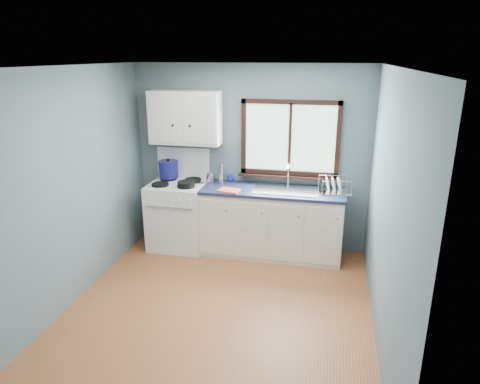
% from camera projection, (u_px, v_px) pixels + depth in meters
% --- Properties ---
extents(floor, '(3.20, 3.60, 0.02)m').
position_uv_depth(floor, '(218.00, 312.00, 4.55)').
color(floor, '#A55D31').
rests_on(floor, ground).
extents(ceiling, '(3.20, 3.60, 0.02)m').
position_uv_depth(ceiling, '(213.00, 65.00, 3.78)').
color(ceiling, white).
rests_on(ceiling, wall_back).
extents(wall_back, '(3.20, 0.02, 2.50)m').
position_uv_depth(wall_back, '(250.00, 158.00, 5.85)').
color(wall_back, slate).
rests_on(wall_back, ground).
extents(wall_front, '(3.20, 0.02, 2.50)m').
position_uv_depth(wall_front, '(134.00, 299.00, 2.48)').
color(wall_front, slate).
rests_on(wall_front, ground).
extents(wall_left, '(0.02, 3.60, 2.50)m').
position_uv_depth(wall_left, '(68.00, 189.00, 4.49)').
color(wall_left, slate).
rests_on(wall_left, ground).
extents(wall_right, '(0.02, 3.60, 2.50)m').
position_uv_depth(wall_right, '(388.00, 212.00, 3.84)').
color(wall_right, slate).
rests_on(wall_right, ground).
extents(gas_range, '(0.76, 0.69, 1.36)m').
position_uv_depth(gas_range, '(179.00, 213.00, 5.96)').
color(gas_range, white).
rests_on(gas_range, floor).
extents(base_cabinets, '(1.85, 0.60, 0.88)m').
position_uv_depth(base_cabinets, '(271.00, 226.00, 5.74)').
color(base_cabinets, silver).
rests_on(base_cabinets, floor).
extents(countertop, '(1.89, 0.64, 0.04)m').
position_uv_depth(countertop, '(272.00, 191.00, 5.59)').
color(countertop, '#181F39').
rests_on(countertop, base_cabinets).
extents(sink, '(0.84, 0.46, 0.44)m').
position_uv_depth(sink, '(286.00, 195.00, 5.57)').
color(sink, silver).
rests_on(sink, countertop).
extents(window, '(1.36, 0.10, 1.03)m').
position_uv_depth(window, '(290.00, 144.00, 5.64)').
color(window, '#9EC6A8').
rests_on(window, wall_back).
extents(upper_cabinets, '(0.95, 0.35, 0.70)m').
position_uv_depth(upper_cabinets, '(185.00, 118.00, 5.68)').
color(upper_cabinets, silver).
rests_on(upper_cabinets, wall_back).
extents(skillet, '(0.36, 0.28, 0.05)m').
position_uv_depth(skillet, '(186.00, 183.00, 5.63)').
color(skillet, black).
rests_on(skillet, gas_range).
extents(stockpot, '(0.36, 0.36, 0.27)m').
position_uv_depth(stockpot, '(168.00, 169.00, 5.95)').
color(stockpot, navy).
rests_on(stockpot, gas_range).
extents(utensil_crock, '(0.15, 0.15, 0.36)m').
position_uv_depth(utensil_crock, '(211.00, 177.00, 5.87)').
color(utensil_crock, silver).
rests_on(utensil_crock, countertop).
extents(thermos, '(0.07, 0.07, 0.28)m').
position_uv_depth(thermos, '(221.00, 173.00, 5.81)').
color(thermos, silver).
rests_on(thermos, countertop).
extents(soap_bottle, '(0.11, 0.11, 0.23)m').
position_uv_depth(soap_bottle, '(230.00, 173.00, 5.89)').
color(soap_bottle, '#1230AD').
rests_on(soap_bottle, countertop).
extents(dish_towel, '(0.29, 0.24, 0.02)m').
position_uv_depth(dish_towel, '(230.00, 190.00, 5.51)').
color(dish_towel, orange).
rests_on(dish_towel, countertop).
extents(dish_rack, '(0.43, 0.36, 0.20)m').
position_uv_depth(dish_rack, '(334.00, 188.00, 5.46)').
color(dish_rack, silver).
rests_on(dish_rack, countertop).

